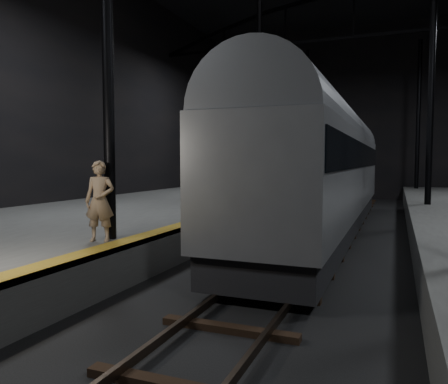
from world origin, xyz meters
The scene contains 6 objects.
ground centered at (0.00, 0.00, 0.00)m, with size 44.00×44.00×0.00m, color black.
platform_left centered at (-7.50, 0.00, 0.50)m, with size 9.00×43.80×1.00m, color #4D4D4A.
tactile_strip centered at (-3.25, 0.00, 1.00)m, with size 0.50×43.80×0.01m, color olive.
track centered at (0.00, 0.00, 0.07)m, with size 2.40×43.00×0.24m.
train centered at (0.00, 4.35, 2.81)m, with size 2.83×18.85×5.04m.
woman centered at (-3.80, -4.39, 1.93)m, with size 0.68×0.45×1.87m, color #9C7F60.
Camera 1 is at (2.53, -12.62, 2.84)m, focal length 35.00 mm.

